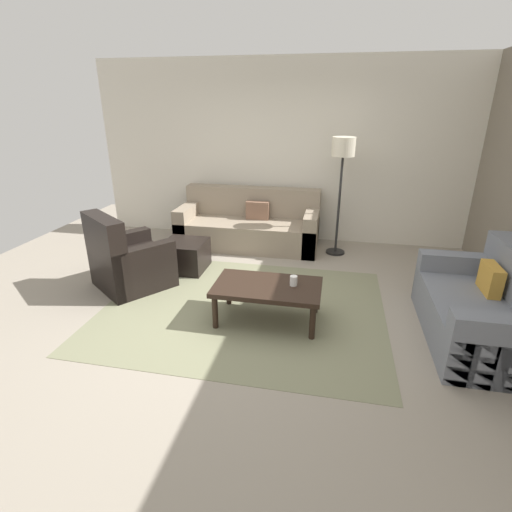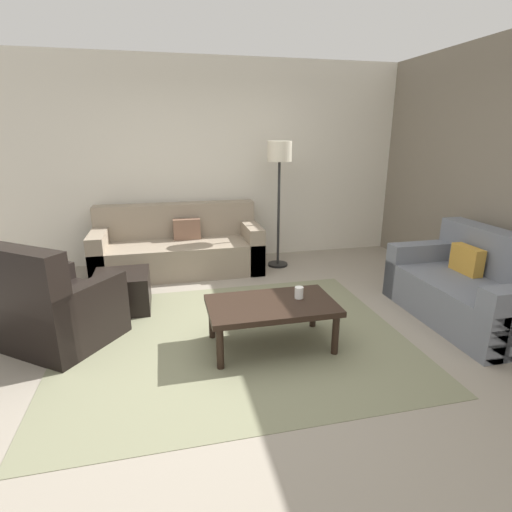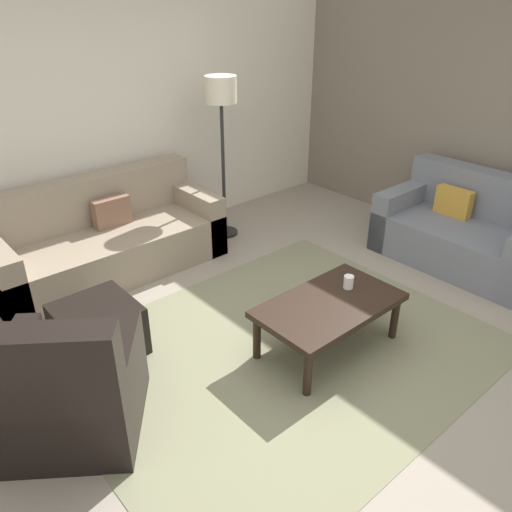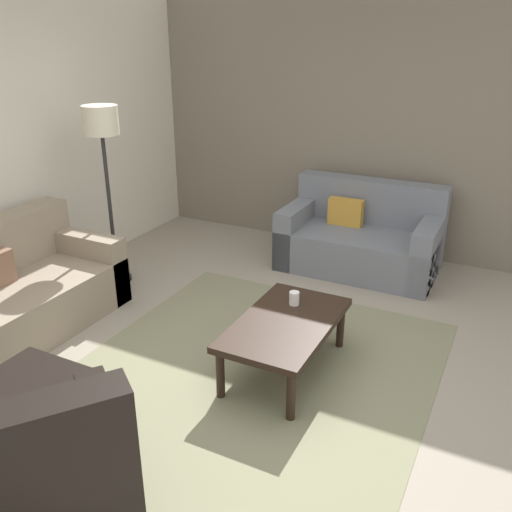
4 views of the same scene
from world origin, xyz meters
TOP-DOWN VIEW (x-y plane):
  - ground_plane at (0.00, 0.00)m, footprint 8.00×8.00m
  - rear_partition at (0.00, 2.60)m, footprint 6.00×0.12m
  - stone_feature_panel at (3.00, 0.00)m, footprint 0.12×5.20m
  - area_rug at (0.00, 0.00)m, footprint 3.09×2.50m
  - couch_main at (-0.39, 2.10)m, footprint 2.18×0.90m
  - couch_loveseat at (2.44, -0.13)m, footprint 0.91×1.57m
  - armchair_leather at (-1.53, 0.25)m, footprint 1.12×1.12m
  - ottoman at (-1.03, 0.91)m, footprint 0.56×0.56m
  - coffee_table at (0.30, -0.19)m, footprint 1.10×0.64m
  - cup at (0.57, -0.15)m, footprint 0.08×0.08m
  - lamp_standing at (0.98, 1.95)m, footprint 0.32×0.32m

SIDE VIEW (x-z plane):
  - ground_plane at x=0.00m, z-range 0.00..0.00m
  - area_rug at x=0.00m, z-range 0.00..0.01m
  - ottoman at x=-1.03m, z-range 0.00..0.40m
  - couch_main at x=-0.39m, z-range -0.14..0.74m
  - couch_loveseat at x=2.44m, z-range -0.14..0.74m
  - armchair_leather at x=-1.53m, z-range -0.17..0.78m
  - coffee_table at x=0.30m, z-range 0.15..0.56m
  - cup at x=0.57m, z-range 0.41..0.51m
  - rear_partition at x=0.00m, z-range 0.00..2.80m
  - stone_feature_panel at x=3.00m, z-range 0.00..2.80m
  - lamp_standing at x=0.98m, z-range 0.55..2.26m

